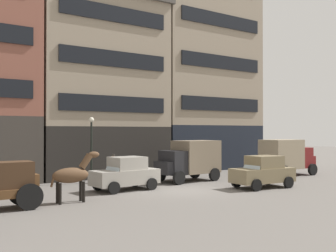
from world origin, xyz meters
TOP-DOWN VIEW (x-y plane):
  - ground_plane at (0.00, 0.00)m, footprint 120.00×120.00m
  - building_center_left at (-0.66, 10.63)m, footprint 9.96×7.34m
  - building_center_right at (9.16, 10.63)m, footprint 10.38×7.34m
  - cargo_wagon at (-9.40, -0.03)m, footprint 2.91×1.52m
  - draft_horse at (-6.45, -0.03)m, footprint 2.34×0.61m
  - delivery_truck_near at (2.65, 3.13)m, footprint 4.45×2.37m
  - delivery_truck_far at (10.54, 1.71)m, footprint 4.39×2.22m
  - sedan_light at (4.29, -1.65)m, footprint 3.82×2.12m
  - sedan_parked_curb at (-2.66, 1.96)m, footprint 3.80×2.06m
  - pedestrian_officer at (-1.72, 5.35)m, footprint 0.39×0.39m
  - streetlamp_curbside at (-2.97, 5.88)m, footprint 0.32×0.32m

SIDE VIEW (x-z plane):
  - ground_plane at x=0.00m, z-range 0.00..0.00m
  - sedan_light at x=4.29m, z-range 0.00..1.83m
  - sedan_parked_curb at x=-2.66m, z-range 0.00..1.83m
  - pedestrian_officer at x=-1.72m, z-range 0.08..1.88m
  - cargo_wagon at x=-9.40m, z-range 0.16..2.14m
  - draft_horse at x=-6.45m, z-range 0.12..2.42m
  - delivery_truck_near at x=2.65m, z-range 0.11..2.73m
  - delivery_truck_far at x=10.54m, z-range 0.11..2.73m
  - streetlamp_curbside at x=-2.97m, z-range 0.61..4.73m
  - building_center_left at x=-0.66m, z-range 0.04..13.39m
  - building_center_right at x=9.16m, z-range 0.04..18.15m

